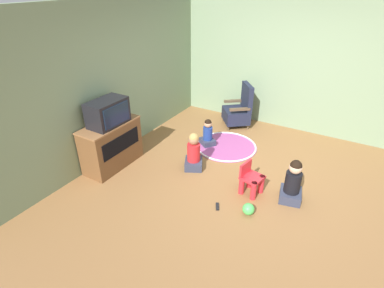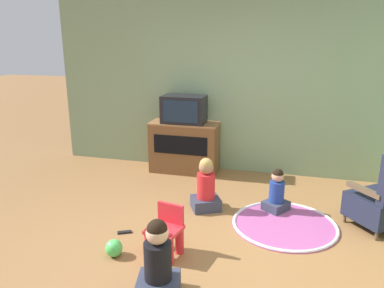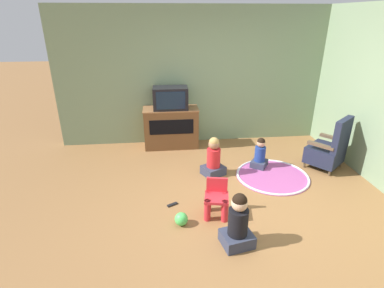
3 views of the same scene
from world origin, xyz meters
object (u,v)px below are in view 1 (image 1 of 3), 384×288
Objects in this scene: child_watching_right at (208,134)px; television at (108,113)px; tv_cabinet at (112,144)px; black_armchair at (239,110)px; toy_ball at (248,209)px; child_watching_left at (293,183)px; remote_control at (217,206)px; yellow_kid_chair at (251,181)px; child_watching_center at (194,153)px.

television is at bearing 90.13° from child_watching_right.
black_armchair reaches higher than tv_cabinet.
black_armchair is 5.53× the size of toy_ball.
child_watching_left reaches higher than remote_control.
television is 0.70× the size of black_armchair.
child_watching_center reaches higher than yellow_kid_chair.
television reaches higher than child_watching_left.
yellow_kid_chair is (0.48, -2.30, -0.78)m from television.
toy_ball is at bearing -13.05° from black_armchair.
remote_control is (-1.55, -0.99, -0.22)m from child_watching_right.
child_watching_left is at bearing -77.89° from tv_cabinet.
tv_cabinet is at bearing 59.76° from remote_control.
child_watching_right is 1.85m from remote_control.
tv_cabinet is 1.83m from child_watching_right.
television is at bearing 90.32° from toy_ball.
television is 2.26m from remote_control.
child_watching_left is at bearing -34.30° from toy_ball.
yellow_kid_chair is at bearing -78.24° from tv_cabinet.
child_watching_right is 2.04m from toy_ball.
black_armchair is 2.39m from yellow_kid_chair.
child_watching_center is 4.30× the size of remote_control.
toy_ball is at bearing -89.68° from television.
yellow_kid_chair is 0.66m from remote_control.
tv_cabinet is 2.15× the size of yellow_kid_chair.
black_armchair reaches higher than child_watching_right.
television is 4.25× the size of remote_control.
child_watching_center is at bearing -63.00° from tv_cabinet.
television is (-0.00, -0.02, 0.59)m from tv_cabinet.
television is 0.96× the size of child_watching_left.
black_armchair is 2.89m from toy_ball.
remote_control is (-0.71, -0.81, -0.27)m from child_watching_center.
toy_ball is (-0.61, 0.42, -0.21)m from child_watching_left.
yellow_kid_chair is (0.48, -2.33, -0.19)m from tv_cabinet.
tv_cabinet is 0.59m from television.
remote_control is at bearing 158.01° from child_watching_right.
toy_ball is 0.45m from remote_control.
toy_ball is at bearing -143.86° from child_watching_center.
child_watching_center is at bearing 137.26° from child_watching_right.
child_watching_left is at bearing -169.31° from child_watching_right.
remote_control is (-0.08, -2.06, -0.40)m from tv_cabinet.
television reaches higher than remote_control.
child_watching_left is 4.02× the size of toy_ball.
remote_control is at bearing -92.26° from television.
child_watching_left is at bearing -77.79° from television.
child_watching_left is at bearing -65.14° from yellow_kid_chair.
yellow_kid_chair is 0.75× the size of child_watching_center.
toy_ball is (0.01, -2.46, -0.91)m from television.
television is 2.63m from toy_ball.
tv_cabinet reaches higher than child_watching_center.
toy_ball is at bearing -89.69° from tv_cabinet.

